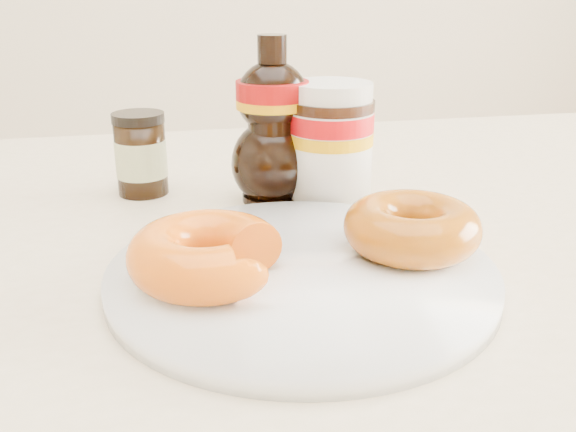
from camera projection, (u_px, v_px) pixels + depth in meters
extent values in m
cube|color=beige|center=(271.00, 267.00, 0.55)|extent=(1.40, 0.90, 0.04)
cylinder|color=white|center=(302.00, 274.00, 0.48)|extent=(0.29, 0.29, 0.01)
torus|color=white|center=(302.00, 273.00, 0.48)|extent=(0.29, 0.29, 0.01)
torus|color=orange|center=(207.00, 254.00, 0.45)|extent=(0.13, 0.13, 0.04)
torus|color=#A74F0A|center=(412.00, 227.00, 0.49)|extent=(0.13, 0.13, 0.04)
cylinder|color=white|center=(330.00, 153.00, 0.64)|extent=(0.08, 0.08, 0.10)
cylinder|color=#9C0509|center=(331.00, 121.00, 0.63)|extent=(0.08, 0.08, 0.02)
cylinder|color=#D89905|center=(330.00, 137.00, 0.63)|extent=(0.08, 0.08, 0.01)
cylinder|color=black|center=(331.00, 105.00, 0.62)|extent=(0.08, 0.08, 0.01)
cylinder|color=white|center=(331.00, 93.00, 0.62)|extent=(0.08, 0.08, 0.02)
cylinder|color=black|center=(141.00, 158.00, 0.66)|extent=(0.05, 0.05, 0.08)
cylinder|color=beige|center=(141.00, 158.00, 0.66)|extent=(0.05, 0.05, 0.04)
cylinder|color=black|center=(138.00, 118.00, 0.65)|extent=(0.05, 0.05, 0.01)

